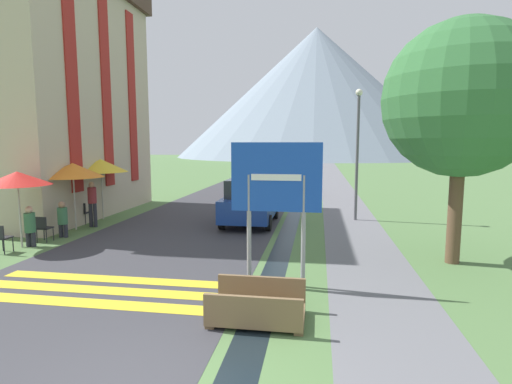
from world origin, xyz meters
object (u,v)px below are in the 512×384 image
object	(u,v)px
cafe_chair_far_left	(82,211)
footbridge	(257,308)
person_standing_terrace	(92,201)
tree_by_path	(462,100)
cafe_umbrella_rear_yellow	(101,166)
person_seated_near	(30,224)
cafe_chair_nearest	(1,236)
road_sign	(276,191)
person_seated_far	(63,218)
hotel_building	(51,83)
parked_car_near	(250,201)
cafe_umbrella_middle_orange	(73,170)
cafe_chair_near_left	(43,227)
cafe_umbrella_front_red	(17,178)
parked_car_far	(272,180)
streetlamp	(358,144)

from	to	relation	value
cafe_chair_far_left	footbridge	bearing A→B (deg)	-16.03
person_standing_terrace	tree_by_path	world-z (taller)	tree_by_path
cafe_umbrella_rear_yellow	person_seated_near	distance (m)	4.81
person_standing_terrace	cafe_chair_nearest	bearing A→B (deg)	-98.68
road_sign	person_seated_far	bearing A→B (deg)	155.40
hotel_building	person_standing_terrace	world-z (taller)	hotel_building
road_sign	person_seated_near	xyz separation A→B (m)	(-7.87, 2.22, -1.46)
person_seated_far	tree_by_path	bearing A→B (deg)	-4.86
footbridge	cafe_chair_far_left	distance (m)	11.11
hotel_building	parked_car_near	size ratio (longest dim) A/B	2.77
cafe_umbrella_middle_orange	footbridge	bearing A→B (deg)	-39.76
cafe_umbrella_rear_yellow	cafe_chair_near_left	bearing A→B (deg)	-87.33
road_sign	cafe_chair_nearest	xyz separation A→B (m)	(-8.18, 1.39, -1.65)
hotel_building	cafe_chair_far_left	xyz separation A→B (m)	(2.42, -1.96, -5.30)
cafe_umbrella_front_red	road_sign	bearing A→B (deg)	-14.60
person_seated_far	cafe_umbrella_front_red	bearing A→B (deg)	-107.68
road_sign	parked_car_far	bearing A→B (deg)	96.96
footbridge	road_sign	bearing A→B (deg)	85.70
person_seated_far	tree_by_path	xyz separation A→B (m)	(12.17, -1.03, 3.62)
hotel_building	cafe_chair_far_left	bearing A→B (deg)	-39.08
road_sign	person_standing_terrace	bearing A→B (deg)	145.40
cafe_chair_far_left	person_seated_far	world-z (taller)	person_seated_far
cafe_chair_nearest	person_seated_far	bearing A→B (deg)	81.02
cafe_chair_nearest	person_seated_far	distance (m)	2.19
parked_car_far	cafe_chair_nearest	world-z (taller)	parked_car_far
cafe_chair_near_left	cafe_umbrella_middle_orange	size ratio (longest dim) A/B	0.34
tree_by_path	footbridge	bearing A→B (deg)	-137.28
cafe_umbrella_rear_yellow	person_seated_near	size ratio (longest dim) A/B	1.99
hotel_building	cafe_umbrella_front_red	world-z (taller)	hotel_building
cafe_chair_far_left	person_seated_far	size ratio (longest dim) A/B	0.69
cafe_chair_near_left	person_seated_far	xyz separation A→B (m)	(0.21, 0.71, 0.17)
person_seated_near	cafe_chair_near_left	bearing A→B (deg)	89.86
cafe_chair_far_left	tree_by_path	distance (m)	13.76
hotel_building	person_seated_near	size ratio (longest dim) A/B	8.44
parked_car_near	person_seated_far	size ratio (longest dim) A/B	3.14
footbridge	cafe_umbrella_rear_yellow	world-z (taller)	cafe_umbrella_rear_yellow
hotel_building	footbridge	distance (m)	15.27
parked_car_far	parked_car_near	bearing A→B (deg)	-88.64
person_seated_near	tree_by_path	bearing A→B (deg)	1.17
hotel_building	road_sign	size ratio (longest dim) A/B	3.34
cafe_chair_nearest	streetlamp	distance (m)	12.94
tree_by_path	parked_car_far	bearing A→B (deg)	115.49
person_seated_far	cafe_chair_near_left	bearing A→B (deg)	-106.55
footbridge	streetlamp	size ratio (longest dim) A/B	0.32
road_sign	cafe_chair_far_left	size ratio (longest dim) A/B	3.79
cafe_chair_nearest	person_seated_near	bearing A→B (deg)	74.75
parked_car_near	cafe_chair_nearest	size ratio (longest dim) A/B	4.57
person_seated_near	person_standing_terrace	world-z (taller)	person_standing_terrace
cafe_umbrella_front_red	cafe_umbrella_rear_yellow	size ratio (longest dim) A/B	0.93
cafe_chair_far_left	parked_car_near	bearing A→B (deg)	35.65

